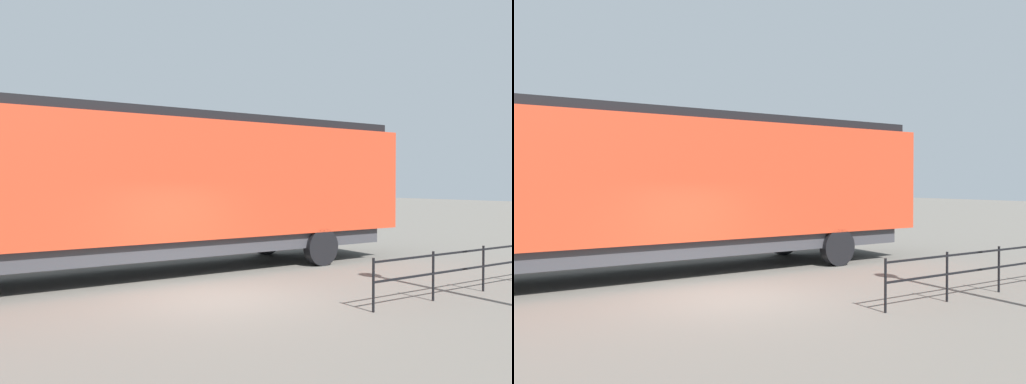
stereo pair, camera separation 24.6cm
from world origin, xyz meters
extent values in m
plane|color=#666059|center=(0.00, 0.00, 0.00)|extent=(120.00, 120.00, 0.00)
cube|color=red|center=(-3.60, -0.65, 2.53)|extent=(3.18, 16.92, 3.07)
cube|color=black|center=(-3.60, 6.59, 2.07)|extent=(3.05, 2.43, 2.15)
cube|color=black|center=(-3.60, -0.65, 4.19)|extent=(2.86, 16.24, 0.24)
cube|color=#38383D|center=(-3.60, -0.65, 0.78)|extent=(2.86, 15.57, 0.45)
cylinder|color=black|center=(-5.04, 4.76, 0.55)|extent=(0.30, 1.10, 1.10)
cylinder|color=black|center=(-2.16, 4.76, 0.55)|extent=(0.30, 1.10, 1.10)
cylinder|color=black|center=(2.74, 1.84, 0.52)|extent=(0.05, 0.05, 1.03)
cylinder|color=black|center=(2.74, 3.59, 0.52)|extent=(0.05, 0.05, 1.03)
cylinder|color=black|center=(2.74, 5.34, 0.52)|extent=(0.05, 0.05, 1.03)
camera|label=1|loc=(9.89, -5.63, 2.47)|focal=37.61mm
camera|label=2|loc=(10.03, -5.42, 2.47)|focal=37.61mm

